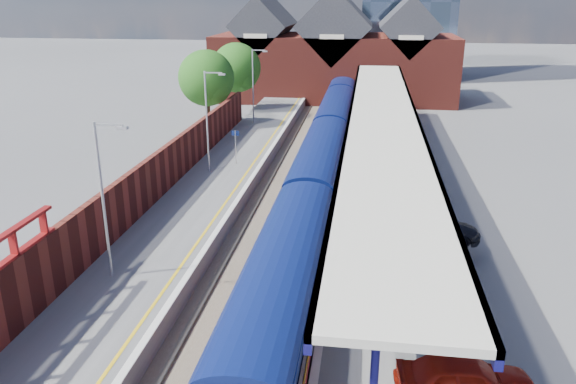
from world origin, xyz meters
name	(u,v)px	position (x,y,z in m)	size (l,w,h in m)	color
ground	(311,157)	(0.00, 30.00, 0.00)	(240.00, 240.00, 0.00)	#5B5B5E
ballast_bed	(296,197)	(0.00, 20.00, 0.03)	(6.00, 76.00, 0.06)	#473D33
rails	(296,196)	(0.00, 20.00, 0.12)	(4.51, 76.00, 0.14)	slate
left_platform	(216,187)	(-5.50, 20.00, 0.50)	(5.00, 76.00, 1.00)	#565659
right_platform	(387,195)	(6.00, 20.00, 0.50)	(6.00, 76.00, 1.00)	#565659
coping_left	(250,181)	(-3.15, 20.00, 1.02)	(0.30, 76.00, 0.05)	silver
coping_right	(344,185)	(3.15, 20.00, 1.02)	(0.30, 76.00, 0.05)	silver
yellow_line	(241,181)	(-3.75, 20.00, 1.01)	(0.14, 76.00, 0.01)	yellow
train	(329,135)	(1.49, 29.37, 2.12)	(2.87, 65.90, 3.45)	#0B1751
canopy	(383,117)	(5.48, 21.95, 5.25)	(4.50, 52.00, 4.48)	#0F0E53
lamp_post_b	(105,192)	(-6.36, 6.00, 4.99)	(1.48, 0.18, 7.00)	#A5A8AA
lamp_post_c	(209,115)	(-6.36, 22.00, 4.99)	(1.48, 0.18, 7.00)	#A5A8AA
lamp_post_d	(254,81)	(-6.36, 38.00, 4.99)	(1.48, 0.18, 7.00)	#A5A8AA
platform_sign	(236,141)	(-5.00, 24.00, 2.69)	(0.55, 0.08, 2.50)	#A5A8AA
brick_wall	(140,189)	(-8.10, 13.54, 2.45)	(0.35, 50.00, 3.86)	maroon
station_building	(334,56)	(0.00, 58.00, 5.45)	(30.00, 12.12, 13.78)	maroon
tree_near	(208,80)	(-10.35, 35.91, 5.35)	(5.20, 5.20, 8.10)	#382314
tree_far	(238,69)	(-9.35, 43.91, 5.35)	(5.20, 5.20, 8.10)	#382314
parked_car_red	(465,379)	(7.84, -0.09, 1.72)	(1.71, 4.25, 1.45)	#99190C
parked_car_silver	(419,255)	(7.08, 8.60, 1.71)	(1.50, 4.29, 1.41)	#99999D
parked_car_dark	(436,227)	(8.24, 12.22, 1.64)	(1.79, 4.40, 1.28)	black
parked_car_blue	(410,178)	(7.42, 20.40, 1.62)	(2.04, 4.43, 1.23)	navy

